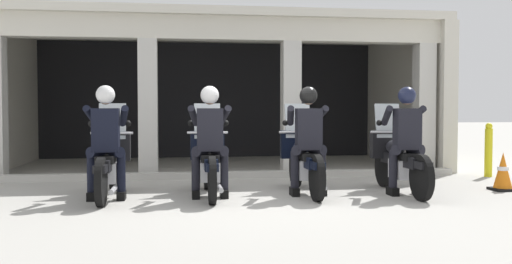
{
  "coord_description": "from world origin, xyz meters",
  "views": [
    {
      "loc": [
        -1.12,
        -7.73,
        1.25
      ],
      "look_at": [
        0.0,
        0.44,
        0.92
      ],
      "focal_mm": 38.68,
      "sensor_mm": 36.0,
      "label": 1
    }
  ],
  "objects_px": {
    "motorcycle_center_left": "(209,161)",
    "police_officer_far_right": "(406,131)",
    "police_officer_far_left": "(106,132)",
    "motorcycle_far_left": "(109,162)",
    "police_officer_center_right": "(308,131)",
    "police_officer_center_left": "(210,132)",
    "motorcycle_far_right": "(398,159)",
    "bollard_kerbside": "(489,150)",
    "motorcycle_center_right": "(304,159)",
    "traffic_cone_flank": "(503,172)"
  },
  "relations": [
    {
      "from": "motorcycle_center_left",
      "to": "police_officer_far_right",
      "type": "relative_size",
      "value": 1.29
    },
    {
      "from": "police_officer_far_left",
      "to": "motorcycle_center_left",
      "type": "relative_size",
      "value": 0.78
    },
    {
      "from": "motorcycle_far_left",
      "to": "police_officer_center_right",
      "type": "relative_size",
      "value": 1.29
    },
    {
      "from": "motorcycle_far_left",
      "to": "motorcycle_center_left",
      "type": "distance_m",
      "value": 1.43
    },
    {
      "from": "police_officer_center_left",
      "to": "police_officer_center_right",
      "type": "height_order",
      "value": "same"
    },
    {
      "from": "police_officer_far_right",
      "to": "motorcycle_far_right",
      "type": "bearing_deg",
      "value": 101.33
    },
    {
      "from": "bollard_kerbside",
      "to": "police_officer_far_right",
      "type": "bearing_deg",
      "value": -141.96
    },
    {
      "from": "motorcycle_center_right",
      "to": "traffic_cone_flank",
      "type": "height_order",
      "value": "motorcycle_center_right"
    },
    {
      "from": "police_officer_center_left",
      "to": "bollard_kerbside",
      "type": "bearing_deg",
      "value": 30.7
    },
    {
      "from": "motorcycle_center_left",
      "to": "motorcycle_center_right",
      "type": "xyz_separation_m",
      "value": [
        1.43,
        0.04,
        0.0
      ]
    },
    {
      "from": "police_officer_center_right",
      "to": "bollard_kerbside",
      "type": "bearing_deg",
      "value": 40.46
    },
    {
      "from": "police_officer_center_right",
      "to": "traffic_cone_flank",
      "type": "xyz_separation_m",
      "value": [
        3.1,
        0.07,
        -0.65
      ]
    },
    {
      "from": "motorcycle_center_left",
      "to": "motorcycle_center_right",
      "type": "distance_m",
      "value": 1.43
    },
    {
      "from": "police_officer_far_right",
      "to": "police_officer_center_right",
      "type": "bearing_deg",
      "value": -174.74
    },
    {
      "from": "motorcycle_center_left",
      "to": "motorcycle_far_right",
      "type": "relative_size",
      "value": 1.0
    },
    {
      "from": "police_officer_center_right",
      "to": "motorcycle_center_left",
      "type": "bearing_deg",
      "value": -173.72
    },
    {
      "from": "police_officer_far_left",
      "to": "motorcycle_center_left",
      "type": "distance_m",
      "value": 1.52
    },
    {
      "from": "police_officer_far_right",
      "to": "bollard_kerbside",
      "type": "xyz_separation_m",
      "value": [
        2.42,
        1.9,
        -0.44
      ]
    },
    {
      "from": "police_officer_center_right",
      "to": "police_officer_center_left",
      "type": "bearing_deg",
      "value": -162.42
    },
    {
      "from": "police_officer_center_left",
      "to": "police_officer_center_right",
      "type": "xyz_separation_m",
      "value": [
        1.43,
        0.04,
        0.0
      ]
    },
    {
      "from": "motorcycle_center_right",
      "to": "bollard_kerbside",
      "type": "distance_m",
      "value": 4.12
    },
    {
      "from": "motorcycle_center_left",
      "to": "police_officer_far_left",
      "type": "bearing_deg",
      "value": -157.19
    },
    {
      "from": "police_officer_center_right",
      "to": "police_officer_far_right",
      "type": "bearing_deg",
      "value": 9.83
    },
    {
      "from": "motorcycle_center_right",
      "to": "police_officer_center_right",
      "type": "bearing_deg",
      "value": -74.1
    },
    {
      "from": "police_officer_center_right",
      "to": "motorcycle_center_right",
      "type": "bearing_deg",
      "value": 105.9
    },
    {
      "from": "police_officer_center_right",
      "to": "traffic_cone_flank",
      "type": "bearing_deg",
      "value": 17.46
    },
    {
      "from": "police_officer_far_left",
      "to": "motorcycle_center_right",
      "type": "distance_m",
      "value": 2.9
    },
    {
      "from": "traffic_cone_flank",
      "to": "bollard_kerbside",
      "type": "height_order",
      "value": "bollard_kerbside"
    },
    {
      "from": "motorcycle_far_left",
      "to": "motorcycle_center_right",
      "type": "xyz_separation_m",
      "value": [
        2.85,
        0.02,
        0.0
      ]
    },
    {
      "from": "motorcycle_center_left",
      "to": "motorcycle_center_right",
      "type": "height_order",
      "value": "same"
    },
    {
      "from": "police_officer_center_right",
      "to": "motorcycle_far_right",
      "type": "height_order",
      "value": "police_officer_center_right"
    },
    {
      "from": "police_officer_center_left",
      "to": "motorcycle_center_right",
      "type": "relative_size",
      "value": 0.78
    },
    {
      "from": "motorcycle_center_left",
      "to": "police_officer_far_right",
      "type": "distance_m",
      "value": 2.91
    },
    {
      "from": "motorcycle_far_left",
      "to": "police_officer_center_right",
      "type": "xyz_separation_m",
      "value": [
        2.85,
        -0.26,
        0.44
      ]
    },
    {
      "from": "police_officer_center_left",
      "to": "police_officer_center_right",
      "type": "relative_size",
      "value": 1.0
    },
    {
      "from": "police_officer_center_right",
      "to": "motorcycle_far_right",
      "type": "bearing_deg",
      "value": 21.18
    },
    {
      "from": "motorcycle_center_left",
      "to": "police_officer_center_right",
      "type": "xyz_separation_m",
      "value": [
        1.43,
        -0.25,
        0.44
      ]
    },
    {
      "from": "police_officer_far_left",
      "to": "bollard_kerbside",
      "type": "distance_m",
      "value": 6.95
    },
    {
      "from": "police_officer_center_left",
      "to": "police_officer_far_right",
      "type": "bearing_deg",
      "value": 9.65
    },
    {
      "from": "motorcycle_far_left",
      "to": "police_officer_center_left",
      "type": "height_order",
      "value": "police_officer_center_left"
    },
    {
      "from": "police_officer_far_left",
      "to": "police_officer_center_right",
      "type": "distance_m",
      "value": 2.85
    },
    {
      "from": "motorcycle_center_left",
      "to": "motorcycle_far_left",
      "type": "bearing_deg",
      "value": -168.44
    },
    {
      "from": "traffic_cone_flank",
      "to": "motorcycle_center_right",
      "type": "bearing_deg",
      "value": 176.06
    },
    {
      "from": "motorcycle_far_left",
      "to": "police_officer_center_right",
      "type": "bearing_deg",
      "value": 10.87
    },
    {
      "from": "motorcycle_far_left",
      "to": "motorcycle_center_right",
      "type": "height_order",
      "value": "same"
    },
    {
      "from": "motorcycle_far_right",
      "to": "police_officer_center_left",
      "type": "bearing_deg",
      "value": -165.19
    },
    {
      "from": "police_officer_center_left",
      "to": "motorcycle_center_right",
      "type": "bearing_deg",
      "value": 24.7
    },
    {
      "from": "police_officer_far_left",
      "to": "motorcycle_far_right",
      "type": "bearing_deg",
      "value": 18.08
    },
    {
      "from": "motorcycle_far_left",
      "to": "police_officer_far_left",
      "type": "xyz_separation_m",
      "value": [
        -0.0,
        -0.28,
        0.44
      ]
    },
    {
      "from": "motorcycle_center_left",
      "to": "police_officer_center_right",
      "type": "relative_size",
      "value": 1.29
    }
  ]
}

